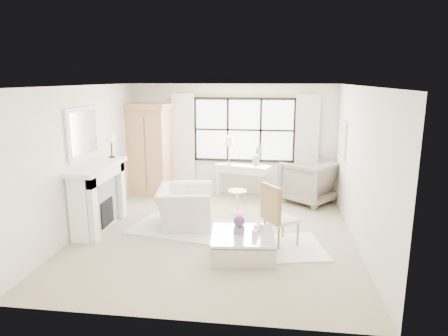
{
  "coord_description": "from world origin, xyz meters",
  "views": [
    {
      "loc": [
        1.05,
        -6.9,
        2.83
      ],
      "look_at": [
        0.13,
        0.2,
        1.21
      ],
      "focal_mm": 32.0,
      "sensor_mm": 36.0,
      "label": 1
    }
  ],
  "objects": [
    {
      "name": "floor",
      "position": [
        0.0,
        0.0,
        0.0
      ],
      "size": [
        5.5,
        5.5,
        0.0
      ],
      "primitive_type": "plane",
      "color": "tan",
      "rests_on": "ground"
    },
    {
      "name": "ceiling",
      "position": [
        0.0,
        0.0,
        2.7
      ],
      "size": [
        5.5,
        5.5,
        0.0
      ],
      "primitive_type": "plane",
      "rotation": [
        3.14,
        0.0,
        0.0
      ],
      "color": "white",
      "rests_on": "ground"
    },
    {
      "name": "wall_back",
      "position": [
        0.0,
        2.75,
        1.35
      ],
      "size": [
        5.0,
        0.0,
        5.0
      ],
      "primitive_type": "plane",
      "rotation": [
        1.57,
        0.0,
        0.0
      ],
      "color": "white",
      "rests_on": "ground"
    },
    {
      "name": "wall_front",
      "position": [
        0.0,
        -2.75,
        1.35
      ],
      "size": [
        5.0,
        0.0,
        5.0
      ],
      "primitive_type": "plane",
      "rotation": [
        -1.57,
        0.0,
        0.0
      ],
      "color": "white",
      "rests_on": "ground"
    },
    {
      "name": "wall_left",
      "position": [
        -2.5,
        0.0,
        1.35
      ],
      "size": [
        0.0,
        5.5,
        5.5
      ],
      "primitive_type": "plane",
      "rotation": [
        1.57,
        0.0,
        1.57
      ],
      "color": "white",
      "rests_on": "ground"
    },
    {
      "name": "wall_right",
      "position": [
        2.5,
        0.0,
        1.35
      ],
      "size": [
        0.0,
        5.5,
        5.5
      ],
      "primitive_type": "plane",
      "rotation": [
        1.57,
        0.0,
        -1.57
      ],
      "color": "beige",
      "rests_on": "ground"
    },
    {
      "name": "window_pane",
      "position": [
        0.3,
        2.73,
        1.6
      ],
      "size": [
        2.4,
        0.02,
        1.5
      ],
      "primitive_type": "cube",
      "color": "silver",
      "rests_on": "wall_back"
    },
    {
      "name": "window_frame",
      "position": [
        0.3,
        2.72,
        1.6
      ],
      "size": [
        2.5,
        0.04,
        1.5
      ],
      "primitive_type": null,
      "color": "black",
      "rests_on": "wall_back"
    },
    {
      "name": "curtain_rod",
      "position": [
        0.3,
        2.67,
        2.47
      ],
      "size": [
        3.3,
        0.04,
        0.04
      ],
      "primitive_type": "cylinder",
      "rotation": [
        0.0,
        1.57,
        0.0
      ],
      "color": "#BB9441",
      "rests_on": "wall_back"
    },
    {
      "name": "curtain_left",
      "position": [
        -1.2,
        2.65,
        1.24
      ],
      "size": [
        0.55,
        0.1,
        2.47
      ],
      "primitive_type": "cube",
      "color": "white",
      "rests_on": "ground"
    },
    {
      "name": "curtain_right",
      "position": [
        1.8,
        2.65,
        1.24
      ],
      "size": [
        0.55,
        0.1,
        2.47
      ],
      "primitive_type": "cube",
      "color": "beige",
      "rests_on": "ground"
    },
    {
      "name": "fireplace",
      "position": [
        -2.27,
        0.0,
        0.65
      ],
      "size": [
        0.58,
        1.66,
        1.26
      ],
      "color": "white",
      "rests_on": "ground"
    },
    {
      "name": "mirror_frame",
      "position": [
        -2.47,
        0.0,
        1.84
      ],
      "size": [
        0.05,
        1.15,
        0.95
      ],
      "primitive_type": "cube",
      "color": "white",
      "rests_on": "wall_left"
    },
    {
      "name": "mirror_glass",
      "position": [
        -2.44,
        0.0,
        1.84
      ],
      "size": [
        0.02,
        1.0,
        0.8
      ],
      "primitive_type": "cube",
      "color": "silver",
      "rests_on": "wall_left"
    },
    {
      "name": "art_frame",
      "position": [
        2.47,
        1.7,
        1.55
      ],
      "size": [
        0.04,
        0.62,
        0.82
      ],
      "primitive_type": "cube",
      "color": "white",
      "rests_on": "wall_right"
    },
    {
      "name": "art_canvas",
      "position": [
        2.45,
        1.7,
        1.55
      ],
      "size": [
        0.01,
        0.52,
        0.72
      ],
      "primitive_type": "cube",
      "color": "#C3B597",
      "rests_on": "wall_right"
    },
    {
      "name": "mantel_lamp",
      "position": [
        -2.21,
        0.65,
        1.65
      ],
      "size": [
        0.22,
        0.22,
        0.51
      ],
      "color": "black",
      "rests_on": "fireplace"
    },
    {
      "name": "armoire",
      "position": [
        -2.0,
        2.41,
        1.14
      ],
      "size": [
        1.22,
        0.88,
        2.24
      ],
      "rotation": [
        0.0,
        0.0,
        -0.17
      ],
      "color": "tan",
      "rests_on": "floor"
    },
    {
      "name": "console_table",
      "position": [
        0.3,
        2.42,
        0.4
      ],
      "size": [
        1.37,
        0.81,
        0.8
      ],
      "rotation": [
        0.0,
        0.0,
        -0.3
      ],
      "color": "white",
      "rests_on": "floor"
    },
    {
      "name": "console_lamp",
      "position": [
        -0.04,
        2.4,
        1.36
      ],
      "size": [
        0.28,
        0.28,
        0.69
      ],
      "color": "#B18C3D",
      "rests_on": "console_table"
    },
    {
      "name": "orchid_plant",
      "position": [
        0.64,
        2.44,
        1.04
      ],
      "size": [
        0.28,
        0.23,
        0.47
      ],
      "primitive_type": "imported",
      "rotation": [
        0.0,
        0.0,
        0.1
      ],
      "color": "#607C53",
      "rests_on": "console_table"
    },
    {
      "name": "side_table",
      "position": [
        0.29,
        1.22,
        0.33
      ],
      "size": [
        0.4,
        0.4,
        0.51
      ],
      "color": "silver",
      "rests_on": "floor"
    },
    {
      "name": "rug_left",
      "position": [
        -0.71,
        0.2,
        0.02
      ],
      "size": [
        2.02,
        1.6,
        0.03
      ],
      "primitive_type": "cube",
      "rotation": [
        0.0,
        0.0,
        -0.19
      ],
      "color": "silver",
      "rests_on": "floor"
    },
    {
      "name": "rug_right",
      "position": [
        1.12,
        -0.53,
        0.01
      ],
      "size": [
        1.79,
        1.48,
        0.03
      ],
      "primitive_type": "cube",
      "rotation": [
        0.0,
        0.0,
        0.21
      ],
      "color": "white",
      "rests_on": "floor"
    },
    {
      "name": "club_armchair",
      "position": [
        -0.66,
        0.37,
        0.38
      ],
      "size": [
        1.18,
        1.3,
        0.76
      ],
      "primitive_type": "imported",
      "rotation": [
        0.0,
        0.0,
        1.71
      ],
      "color": "silver",
      "rests_on": "floor"
    },
    {
      "name": "wingback_chair",
      "position": [
        1.87,
        2.19,
        0.49
      ],
      "size": [
        1.5,
        1.5,
        0.98
      ],
      "primitive_type": "imported",
      "rotation": [
        0.0,
        0.0,
        -2.26
      ],
      "color": "gray",
      "rests_on": "floor"
    },
    {
      "name": "french_chair",
      "position": [
        1.17,
        -0.36,
        0.31
      ],
      "size": [
        0.67,
        0.67,
        1.08
      ],
      "rotation": [
        0.0,
        0.0,
        2.19
      ],
      "color": "#A47D45",
      "rests_on": "floor"
    },
    {
      "name": "coffee_table",
      "position": [
        0.58,
        -0.88,
        0.18
      ],
      "size": [
        1.1,
        1.1,
        0.38
      ],
      "rotation": [
        0.0,
        0.0,
        0.1
      ],
      "color": "silver",
      "rests_on": "floor"
    },
    {
      "name": "planter_box",
      "position": [
        0.51,
        -0.87,
        0.44
      ],
      "size": [
        0.17,
        0.17,
        0.12
      ],
      "primitive_type": "cube",
      "rotation": [
        0.0,
        0.0,
        -0.09
      ],
      "color": "slate",
      "rests_on": "coffee_table"
    },
    {
      "name": "planter_flowers",
      "position": [
        0.51,
        -0.87,
        0.59
      ],
      "size": [
        0.18,
        0.18,
        0.18
      ],
      "primitive_type": "sphere",
      "color": "#5E2E73",
      "rests_on": "planter_box"
    },
    {
      "name": "pillar_candle",
      "position": [
        0.77,
        -1.0,
        0.44
      ],
      "size": [
        0.09,
        0.09,
        0.12
      ],
      "primitive_type": "cylinder",
      "color": "white",
      "rests_on": "coffee_table"
    },
    {
      "name": "coffee_vase",
      "position": [
        0.81,
        -0.7,
        0.46
      ],
      "size": [
        0.17,
        0.17,
        0.16
      ],
      "primitive_type": "imported",
      "rotation": [
        0.0,
        0.0,
        -0.12
      ],
      "color": "silver",
      "rests_on": "coffee_table"
    }
  ]
}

